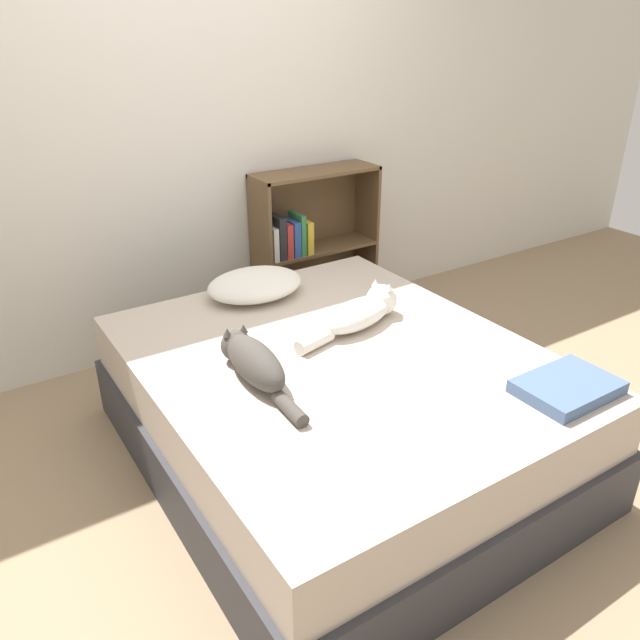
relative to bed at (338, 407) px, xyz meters
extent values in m
plane|color=#997F60|center=(0.00, 0.00, -0.25)|extent=(8.00, 8.00, 0.00)
cube|color=silver|center=(0.00, 1.41, 1.00)|extent=(8.00, 0.06, 2.50)
cube|color=#333338|center=(0.00, 0.00, -0.11)|extent=(1.56, 1.86, 0.28)
cube|color=#C1B2A3|center=(0.00, 0.00, 0.14)|extent=(1.51, 1.81, 0.24)
ellipsoid|color=white|center=(-0.01, 0.71, 0.32)|extent=(0.48, 0.37, 0.12)
ellipsoid|color=white|center=(0.22, 0.17, 0.32)|extent=(0.44, 0.27, 0.12)
sphere|color=white|center=(0.39, 0.21, 0.33)|extent=(0.14, 0.14, 0.14)
cone|color=white|center=(0.38, 0.25, 0.41)|extent=(0.04, 0.04, 0.03)
cone|color=white|center=(0.40, 0.17, 0.41)|extent=(0.04, 0.04, 0.03)
cylinder|color=white|center=(-0.05, 0.10, 0.29)|extent=(0.20, 0.11, 0.06)
ellipsoid|color=#47423D|center=(-0.38, 0.01, 0.34)|extent=(0.16, 0.41, 0.15)
sphere|color=#47423D|center=(-0.37, 0.18, 0.33)|extent=(0.13, 0.13, 0.13)
cone|color=#47423D|center=(-0.41, 0.18, 0.40)|extent=(0.04, 0.04, 0.03)
cone|color=#47423D|center=(-0.34, 0.18, 0.40)|extent=(0.04, 0.04, 0.03)
cylinder|color=#47423D|center=(-0.39, -0.27, 0.29)|extent=(0.06, 0.18, 0.05)
cube|color=brown|center=(0.30, 1.24, 0.22)|extent=(0.02, 0.26, 0.96)
cube|color=brown|center=(1.06, 1.24, 0.22)|extent=(0.02, 0.26, 0.96)
cube|color=brown|center=(0.68, 1.24, -0.24)|extent=(0.78, 0.26, 0.02)
cube|color=brown|center=(0.68, 1.24, 0.69)|extent=(0.78, 0.26, 0.02)
cube|color=brown|center=(0.68, 1.24, 0.22)|extent=(0.74, 0.26, 0.02)
cube|color=brown|center=(0.68, 1.36, 0.22)|extent=(0.78, 0.02, 0.96)
cube|color=beige|center=(0.34, 1.20, 0.33)|extent=(0.03, 0.16, 0.20)
cube|color=#232328|center=(0.39, 1.20, 0.36)|extent=(0.04, 0.16, 0.25)
cube|color=#B7332D|center=(0.43, 1.20, 0.34)|extent=(0.04, 0.16, 0.20)
cube|color=#2D519E|center=(0.48, 1.20, 0.34)|extent=(0.04, 0.16, 0.21)
cube|color=#337F47|center=(0.52, 1.20, 0.36)|extent=(0.03, 0.16, 0.24)
cube|color=gold|center=(0.57, 1.20, 0.33)|extent=(0.04, 0.16, 0.20)
cube|color=#4C668E|center=(0.54, -0.70, 0.29)|extent=(0.37, 0.26, 0.05)
camera|label=1|loc=(-1.28, -1.84, 1.52)|focal=35.00mm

